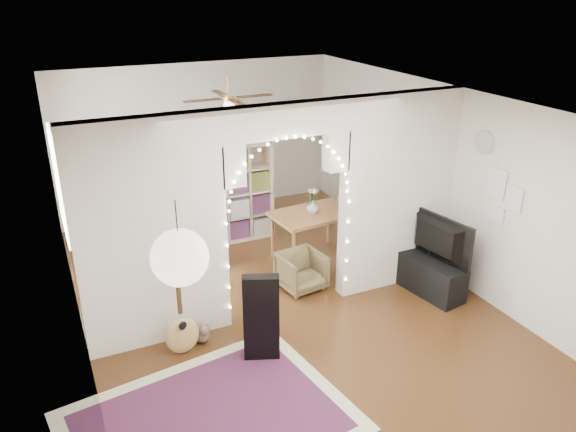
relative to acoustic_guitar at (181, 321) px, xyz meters
name	(u,v)px	position (x,y,z in m)	size (l,w,h in m)	color
floor	(286,306)	(1.50, 0.40, -0.42)	(7.50, 7.50, 0.00)	black
ceiling	(286,103)	(1.50, 0.40, 2.28)	(5.00, 7.50, 0.02)	white
wall_back	(199,140)	(1.50, 4.15, 0.93)	(5.00, 0.02, 2.70)	silver
wall_front	(520,406)	(1.50, -3.35, 0.93)	(5.00, 0.02, 2.70)	silver
wall_left	(72,250)	(-1.00, 0.40, 0.93)	(0.02, 7.50, 2.70)	silver
wall_right	(448,184)	(4.00, 0.40, 0.93)	(0.02, 7.50, 2.70)	silver
divider_wall	(286,207)	(1.50, 0.40, 1.00)	(5.00, 0.20, 2.70)	silver
fairy_lights	(291,201)	(1.50, 0.27, 1.13)	(1.64, 0.04, 1.60)	#FFEABF
window	(59,185)	(-0.97, 2.20, 1.08)	(0.04, 1.20, 1.40)	white
wall_clock	(485,142)	(3.98, -0.20, 1.68)	(0.31, 0.31, 0.03)	white
picture_frames	(501,197)	(3.98, -0.60, 1.08)	(0.02, 0.50, 0.70)	white
paper_lantern	(180,258)	(-0.40, -2.00, 1.83)	(0.40, 0.40, 0.40)	white
ceiling_fan	(229,98)	(1.50, 2.40, 1.98)	(1.10, 1.10, 0.30)	#BC833E
area_rug	(210,421)	(-0.07, -1.19, -0.42)	(2.66, 1.99, 0.02)	maroon
guitar_case	(261,318)	(0.79, -0.46, 0.10)	(0.40, 0.13, 1.05)	black
acoustic_guitar	(181,321)	(0.00, 0.00, 0.00)	(0.41, 0.28, 0.97)	#BA864A
tabby_cat	(201,332)	(0.26, 0.14, -0.30)	(0.22, 0.46, 0.30)	brown
floor_speaker	(436,252)	(3.69, 0.15, 0.03)	(0.42, 0.39, 0.92)	black
media_console	(429,276)	(3.43, -0.08, -0.17)	(0.40, 1.00, 0.50)	black
tv	(434,239)	(3.43, -0.08, 0.38)	(1.07, 0.14, 0.62)	black
bookcase	(224,194)	(1.45, 2.69, 0.39)	(1.58, 0.40, 1.62)	#CEB395
dining_table	(313,217)	(2.45, 1.52, 0.26)	(1.27, 0.91, 0.76)	brown
flower_vase	(313,207)	(2.45, 1.52, 0.43)	(0.18, 0.18, 0.19)	silver
dining_chair_left	(190,252)	(0.67, 2.04, -0.18)	(0.51, 0.53, 0.48)	brown
dining_chair_right	(302,271)	(1.89, 0.75, -0.16)	(0.57, 0.58, 0.53)	brown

